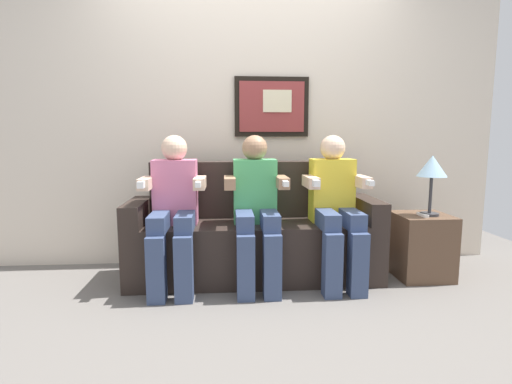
% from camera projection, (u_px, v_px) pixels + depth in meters
% --- Properties ---
extents(ground_plane, '(5.61, 5.61, 0.00)m').
position_uv_depth(ground_plane, '(258.00, 292.00, 2.84)').
color(ground_plane, '#66605B').
extents(back_wall_assembly, '(4.31, 0.10, 2.60)m').
position_uv_depth(back_wall_assembly, '(251.00, 113.00, 3.42)').
color(back_wall_assembly, beige).
rests_on(back_wall_assembly, ground_plane).
extents(couch, '(1.91, 0.58, 0.90)m').
position_uv_depth(couch, '(254.00, 238.00, 3.12)').
color(couch, '#2D231E').
rests_on(couch, ground_plane).
extents(person_on_left, '(0.46, 0.56, 1.11)m').
position_uv_depth(person_on_left, '(174.00, 206.00, 2.87)').
color(person_on_left, pink).
rests_on(person_on_left, ground_plane).
extents(person_in_middle, '(0.46, 0.56, 1.11)m').
position_uv_depth(person_in_middle, '(256.00, 205.00, 2.92)').
color(person_in_middle, '#4CB266').
rests_on(person_in_middle, ground_plane).
extents(person_on_right, '(0.46, 0.56, 1.11)m').
position_uv_depth(person_on_right, '(336.00, 204.00, 2.96)').
color(person_on_right, yellow).
rests_on(person_on_right, ground_plane).
extents(side_table_right, '(0.40, 0.40, 0.50)m').
position_uv_depth(side_table_right, '(421.00, 246.00, 3.13)').
color(side_table_right, brown).
rests_on(side_table_right, ground_plane).
extents(table_lamp, '(0.22, 0.22, 0.46)m').
position_uv_depth(table_lamp, '(432.00, 169.00, 3.01)').
color(table_lamp, '#333338').
rests_on(table_lamp, side_table_right).
extents(spare_remote_on_table, '(0.04, 0.13, 0.02)m').
position_uv_depth(spare_remote_on_table, '(423.00, 215.00, 3.02)').
color(spare_remote_on_table, white).
rests_on(spare_remote_on_table, side_table_right).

